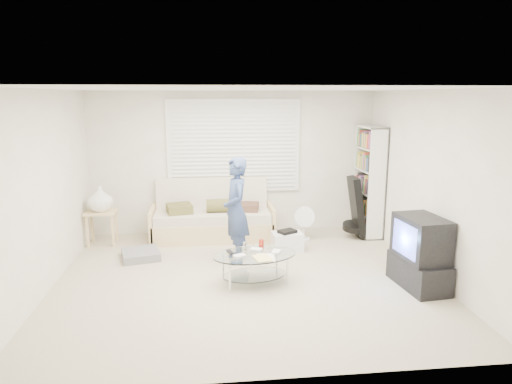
{
  "coord_description": "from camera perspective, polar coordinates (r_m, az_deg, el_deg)",
  "views": [
    {
      "loc": [
        -0.48,
        -5.76,
        2.43
      ],
      "look_at": [
        0.18,
        0.3,
        1.13
      ],
      "focal_mm": 32.0,
      "sensor_mm": 36.0,
      "label": 1
    }
  ],
  "objects": [
    {
      "name": "floor_fan",
      "position": [
        7.8,
        6.0,
        -3.54
      ],
      "size": [
        0.36,
        0.24,
        0.59
      ],
      "color": "white",
      "rests_on": "ground"
    },
    {
      "name": "coffee_table",
      "position": [
        6.0,
        -0.14,
        -8.44
      ],
      "size": [
        1.19,
        0.86,
        0.53
      ],
      "color": "silver",
      "rests_on": "ground"
    },
    {
      "name": "bookshelf",
      "position": [
        8.18,
        13.91,
        1.31
      ],
      "size": [
        0.3,
        0.8,
        1.91
      ],
      "color": "white",
      "rests_on": "ground"
    },
    {
      "name": "grey_floor_pillow",
      "position": [
        7.19,
        -14.21,
        -7.57
      ],
      "size": [
        0.65,
        0.65,
        0.12
      ],
      "primitive_type": "cube",
      "rotation": [
        0.0,
        0.0,
        0.24
      ],
      "color": "slate",
      "rests_on": "ground"
    },
    {
      "name": "room_shell",
      "position": [
        6.3,
        -1.82,
        4.77
      ],
      "size": [
        5.02,
        4.52,
        2.51
      ],
      "color": "beige",
      "rests_on": "ground"
    },
    {
      "name": "tv_unit",
      "position": [
        6.22,
        19.81,
        -7.23
      ],
      "size": [
        0.55,
        0.9,
        0.93
      ],
      "color": "black",
      "rests_on": "ground"
    },
    {
      "name": "guitar_case",
      "position": [
        8.01,
        12.39,
        -2.41
      ],
      "size": [
        0.38,
        0.39,
        1.05
      ],
      "color": "black",
      "rests_on": "ground"
    },
    {
      "name": "standing_person",
      "position": [
        6.64,
        -2.52,
        -2.32
      ],
      "size": [
        0.45,
        0.62,
        1.56
      ],
      "primitive_type": "imported",
      "rotation": [
        0.0,
        0.0,
        -1.42
      ],
      "color": "navy",
      "rests_on": "ground"
    },
    {
      "name": "side_table",
      "position": [
        7.85,
        -18.88,
        -1.07
      ],
      "size": [
        0.5,
        0.4,
        0.99
      ],
      "color": "tan",
      "rests_on": "ground"
    },
    {
      "name": "ground",
      "position": [
        6.27,
        -1.37,
        -10.76
      ],
      "size": [
        5.0,
        5.0,
        0.0
      ],
      "primitive_type": "plane",
      "color": "tan",
      "rests_on": "ground"
    },
    {
      "name": "futon_sofa",
      "position": [
        7.91,
        -5.44,
        -3.36
      ],
      "size": [
        2.08,
        0.84,
        1.02
      ],
      "color": "tan",
      "rests_on": "ground"
    },
    {
      "name": "window_blinds",
      "position": [
        8.02,
        -2.77,
        5.75
      ],
      "size": [
        2.32,
        0.08,
        1.62
      ],
      "color": "silver",
      "rests_on": "ground"
    },
    {
      "name": "storage_bin",
      "position": [
        7.31,
        3.92,
        -6.13
      ],
      "size": [
        0.49,
        0.36,
        0.33
      ],
      "color": "white",
      "rests_on": "ground"
    }
  ]
}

